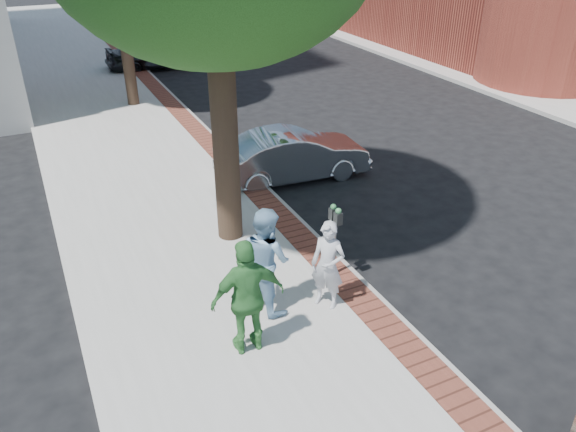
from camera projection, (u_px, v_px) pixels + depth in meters
ground at (295, 279)px, 10.83m from camera, size 120.00×120.00×0.00m
sidewalk at (129, 148)px, 16.54m from camera, size 5.00×60.00×0.15m
brick_strip at (201, 134)px, 17.34m from camera, size 0.60×60.00×0.01m
curb at (212, 135)px, 17.51m from camera, size 0.10×60.00×0.15m
sidewalk_far at (529, 83)px, 22.61m from camera, size 5.00×60.00×0.15m
signal_near at (113, 2)px, 27.45m from camera, size 0.70×0.15×3.80m
parking_meter at (335, 226)px, 10.22m from camera, size 0.12×0.32×1.47m
person_gray at (328, 265)px, 9.54m from camera, size 0.68×0.71×1.63m
person_officer at (266, 259)px, 9.44m from camera, size 0.96×1.10×1.92m
person_green at (248, 297)px, 8.47m from camera, size 1.18×0.55×1.98m
sedan_silver at (293, 155)px, 14.58m from camera, size 4.06×1.68×1.31m
bg_car at (155, 52)px, 24.64m from camera, size 4.24×1.82×1.42m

